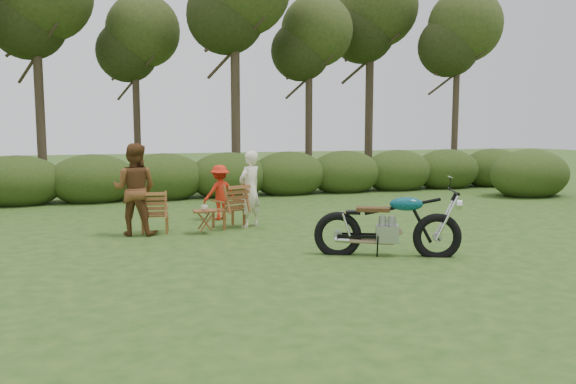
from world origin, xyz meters
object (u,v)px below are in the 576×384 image
object	(u,v)px
lawn_chair_right	(229,228)
cup	(204,208)
child	(220,219)
side_table	(205,222)
adult_a	(250,227)
lawn_chair_left	(156,233)
motorcycle	(387,255)
adult_b	(136,235)

from	to	relation	value
lawn_chair_right	cup	size ratio (longest dim) A/B	7.01
cup	child	bearing A→B (deg)	67.73
side_table	child	world-z (taller)	child
side_table	adult_a	world-z (taller)	adult_a
lawn_chair_left	adult_a	world-z (taller)	adult_a
motorcycle	side_table	distance (m)	3.90
side_table	adult_b	xyz separation A→B (m)	(-1.34, 0.31, -0.24)
adult_a	adult_b	xyz separation A→B (m)	(-2.41, -0.14, 0.00)
adult_b	lawn_chair_left	bearing A→B (deg)	-141.99
motorcycle	lawn_chair_right	xyz separation A→B (m)	(-1.92, 3.47, 0.00)
motorcycle	lawn_chair_right	size ratio (longest dim) A/B	2.46
adult_a	adult_b	size ratio (longest dim) A/B	0.90
adult_b	lawn_chair_right	bearing A→B (deg)	-151.78
lawn_chair_right	lawn_chair_left	bearing A→B (deg)	-18.25
side_table	adult_b	distance (m)	1.40
cup	adult_b	world-z (taller)	adult_b
lawn_chair_left	adult_b	bearing A→B (deg)	24.70
side_table	adult_b	bearing A→B (deg)	167.04
lawn_chair_right	lawn_chair_left	distance (m)	1.56
lawn_chair_left	adult_a	bearing A→B (deg)	-169.80
side_table	cup	size ratio (longest dim) A/B	3.58
lawn_chair_right	cup	world-z (taller)	cup
adult_b	motorcycle	bearing A→B (deg)	162.37
adult_a	lawn_chair_right	bearing A→B (deg)	-40.34
adult_a	adult_b	world-z (taller)	adult_b
lawn_chair_left	side_table	xyz separation A→B (m)	(0.95, -0.42, 0.24)
motorcycle	adult_b	world-z (taller)	adult_b
lawn_chair_right	motorcycle	bearing A→B (deg)	97.68
cup	adult_b	size ratio (longest dim) A/B	0.07
lawn_chair_right	lawn_chair_left	xyz separation A→B (m)	(-1.56, -0.08, 0.00)
motorcycle	lawn_chair_right	world-z (taller)	motorcycle
lawn_chair_right	child	xyz separation A→B (m)	(0.05, 1.12, 0.00)
motorcycle	side_table	size ratio (longest dim) A/B	4.81
child	adult_b	bearing A→B (deg)	13.82
lawn_chair_left	side_table	size ratio (longest dim) A/B	1.81
lawn_chair_right	cup	bearing A→B (deg)	18.39
adult_b	cup	bearing A→B (deg)	-170.85
adult_b	child	bearing A→B (deg)	-124.18
motorcycle	adult_b	size ratio (longest dim) A/B	1.26
adult_a	lawn_chair_left	bearing A→B (deg)	-33.08
lawn_chair_right	lawn_chair_left	size ratio (longest dim) A/B	1.08
motorcycle	adult_b	distance (m)	5.07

